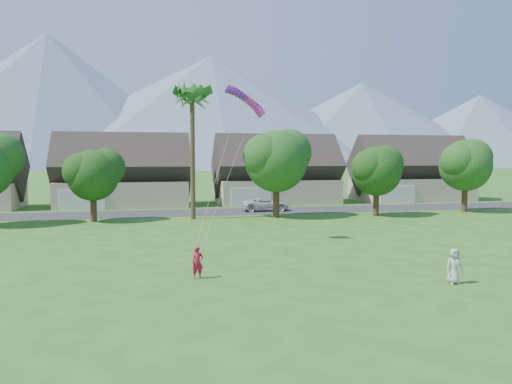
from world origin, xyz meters
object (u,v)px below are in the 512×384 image
object	(u,v)px
watcher	(454,266)
parafoil_kite	(247,99)
parked_car	(265,204)
kite_flyer	(198,263)

from	to	relation	value
watcher	parafoil_kite	world-z (taller)	parafoil_kite
parked_car	parafoil_kite	world-z (taller)	parafoil_kite
watcher	parafoil_kite	xyz separation A→B (m)	(-7.14, 13.05, 8.97)
kite_flyer	parafoil_kite	distance (m)	13.82
kite_flyer	parafoil_kite	world-z (taller)	parafoil_kite
kite_flyer	watcher	distance (m)	12.03
parked_car	kite_flyer	bearing A→B (deg)	161.21
watcher	parked_car	size ratio (longest dim) A/B	0.32
kite_flyer	parafoil_kite	size ratio (longest dim) A/B	0.51
kite_flyer	parafoil_kite	xyz separation A→B (m)	(4.36, 9.52, 9.01)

